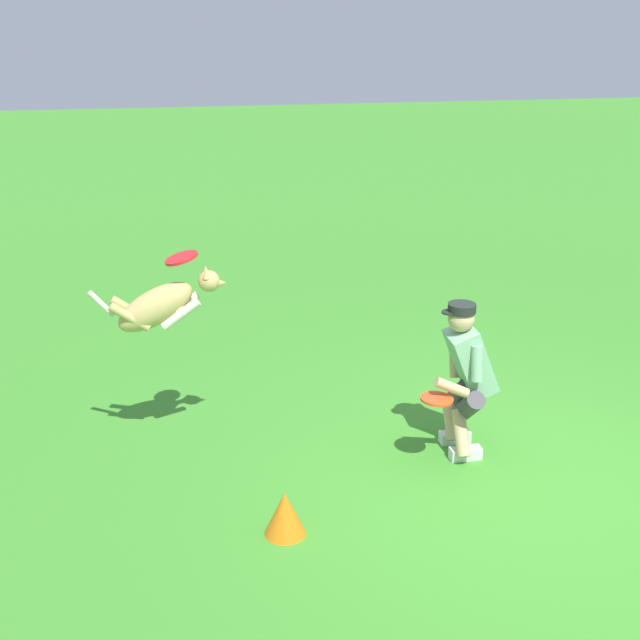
% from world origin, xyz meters
% --- Properties ---
extents(ground_plane, '(60.00, 60.00, 0.00)m').
position_xyz_m(ground_plane, '(0.00, 0.00, 0.00)').
color(ground_plane, '#3E8F2B').
extents(person, '(0.59, 0.65, 1.29)m').
position_xyz_m(person, '(0.31, -0.71, 0.70)').
color(person, silver).
rests_on(person, ground_plane).
extents(dog, '(1.06, 0.31, 0.57)m').
position_xyz_m(dog, '(2.65, -1.23, 1.28)').
color(dog, tan).
extents(frisbee_flying, '(0.36, 0.37, 0.12)m').
position_xyz_m(frisbee_flying, '(2.48, -1.22, 1.65)').
color(frisbee_flying, red).
extents(frisbee_held, '(0.27, 0.27, 0.04)m').
position_xyz_m(frisbee_held, '(0.63, -0.49, 0.61)').
color(frisbee_held, '#F24B1F').
rests_on(frisbee_held, person).
extents(training_cone, '(0.29, 0.29, 0.32)m').
position_xyz_m(training_cone, '(1.93, 0.12, 0.16)').
color(training_cone, orange).
rests_on(training_cone, ground_plane).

